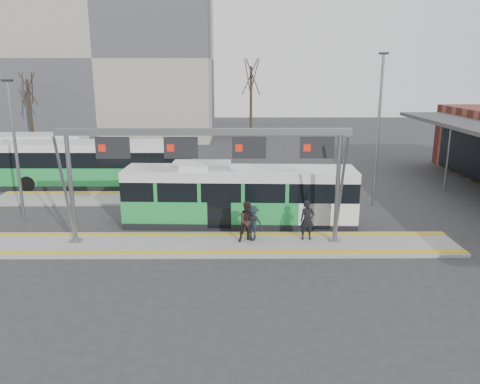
% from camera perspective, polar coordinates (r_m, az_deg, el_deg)
% --- Properties ---
extents(ground, '(120.00, 120.00, 0.00)m').
position_cam_1_polar(ground, '(21.58, -2.94, -6.59)').
color(ground, '#2D2D30').
rests_on(ground, ground).
extents(platform_main, '(22.00, 3.00, 0.15)m').
position_cam_1_polar(platform_main, '(21.55, -2.94, -6.41)').
color(platform_main, gray).
rests_on(platform_main, ground).
extents(platform_second, '(20.00, 3.00, 0.15)m').
position_cam_1_polar(platform_second, '(29.56, -10.03, -0.75)').
color(platform_second, gray).
rests_on(platform_second, ground).
extents(tactile_main, '(22.00, 2.65, 0.02)m').
position_cam_1_polar(tactile_main, '(21.52, -2.95, -6.20)').
color(tactile_main, yellow).
rests_on(tactile_main, platform_main).
extents(tactile_second, '(20.00, 0.35, 0.02)m').
position_cam_1_polar(tactile_second, '(30.63, -9.69, -0.03)').
color(tactile_second, yellow).
rests_on(tactile_second, platform_second).
extents(gantry, '(13.00, 1.68, 5.20)m').
position_cam_1_polar(gantry, '(20.69, -4.03, 4.84)').
color(gantry, slate).
rests_on(gantry, platform_main).
extents(apartment_block, '(24.50, 12.50, 18.40)m').
position_cam_1_polar(apartment_block, '(58.07, -15.90, 15.50)').
color(apartment_block, '#A29987').
rests_on(apartment_block, ground).
extents(hero_bus, '(11.89, 2.95, 3.24)m').
position_cam_1_polar(hero_bus, '(24.20, -0.11, -0.50)').
color(hero_bus, black).
rests_on(hero_bus, ground).
extents(bg_bus_green, '(12.55, 2.76, 3.13)m').
position_cam_1_polar(bg_bus_green, '(33.32, -16.91, 3.18)').
color(bg_bus_green, black).
rests_on(bg_bus_green, ground).
extents(bg_bus_blue, '(12.51, 3.31, 3.24)m').
position_cam_1_polar(bg_bus_blue, '(39.04, -27.10, 3.88)').
color(bg_bus_blue, black).
rests_on(bg_bus_blue, ground).
extents(passenger_a, '(0.70, 0.49, 1.85)m').
position_cam_1_polar(passenger_a, '(21.91, 8.19, -3.42)').
color(passenger_a, black).
rests_on(passenger_a, platform_main).
extents(passenger_b, '(1.09, 0.96, 1.90)m').
position_cam_1_polar(passenger_b, '(21.40, 0.98, -3.63)').
color(passenger_b, black).
rests_on(passenger_b, platform_main).
extents(passenger_c, '(1.22, 0.99, 1.64)m').
position_cam_1_polar(passenger_c, '(21.66, 1.52, -3.76)').
color(passenger_c, black).
rests_on(passenger_c, platform_main).
extents(tree_left, '(1.40, 1.40, 7.19)m').
position_cam_1_polar(tree_left, '(52.34, -4.55, 12.03)').
color(tree_left, '#382B21').
rests_on(tree_left, ground).
extents(tree_mid, '(1.40, 1.40, 9.27)m').
position_cam_1_polar(tree_mid, '(50.94, 1.36, 13.78)').
color(tree_mid, '#382B21').
rests_on(tree_mid, ground).
extents(tree_far, '(1.40, 1.40, 7.85)m').
position_cam_1_polar(tree_far, '(51.80, -24.44, 11.33)').
color(tree_far, '#382B21').
rests_on(tree_far, ground).
extents(lamp_west, '(0.50, 0.25, 7.37)m').
position_cam_1_polar(lamp_west, '(26.77, -25.68, 4.86)').
color(lamp_west, slate).
rests_on(lamp_west, ground).
extents(lamp_east, '(0.50, 0.25, 8.76)m').
position_cam_1_polar(lamp_east, '(28.05, 16.51, 7.53)').
color(lamp_east, slate).
rests_on(lamp_east, ground).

